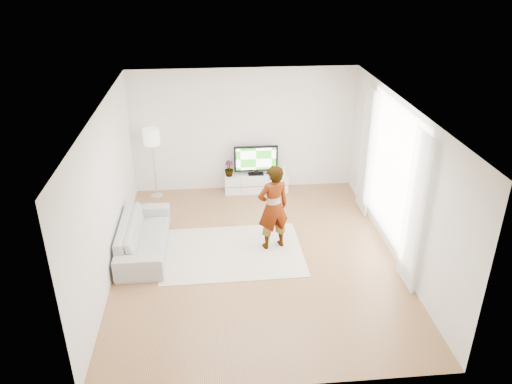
{
  "coord_description": "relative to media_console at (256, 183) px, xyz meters",
  "views": [
    {
      "loc": [
        -0.72,
        -7.61,
        5.07
      ],
      "look_at": [
        0.03,
        0.4,
        1.13
      ],
      "focal_mm": 35.0,
      "sensor_mm": 36.0,
      "label": 1
    }
  ],
  "objects": [
    {
      "name": "sofa",
      "position": [
        -2.29,
        -2.33,
        0.11
      ],
      "size": [
        0.84,
        2.13,
        0.62
      ],
      "primitive_type": "imported",
      "rotation": [
        0.0,
        0.0,
        1.58
      ],
      "color": "#B6B6B1",
      "rests_on": "floor"
    },
    {
      "name": "ceiling",
      "position": [
        -0.25,
        -2.76,
        2.6
      ],
      "size": [
        6.0,
        6.0,
        0.0
      ],
      "primitive_type": "plane",
      "color": "white",
      "rests_on": "wall_back"
    },
    {
      "name": "game_console",
      "position": [
        0.63,
        -0.0,
        0.32
      ],
      "size": [
        0.06,
        0.17,
        0.23
      ],
      "rotation": [
        0.0,
        0.0,
        -0.03
      ],
      "color": "white",
      "rests_on": "media_console"
    },
    {
      "name": "television",
      "position": [
        -0.0,
        0.03,
        0.58
      ],
      "size": [
        0.99,
        0.19,
        0.69
      ],
      "color": "black",
      "rests_on": "media_console"
    },
    {
      "name": "wall_front",
      "position": [
        -0.25,
        -5.76,
        1.2
      ],
      "size": [
        5.0,
        0.02,
        2.8
      ],
      "primitive_type": "cube",
      "color": "white",
      "rests_on": "floor"
    },
    {
      "name": "floor_lamp",
      "position": [
        -2.27,
        -0.06,
        1.15
      ],
      "size": [
        0.36,
        0.36,
        1.6
      ],
      "color": "silver",
      "rests_on": "floor"
    },
    {
      "name": "curtain_near",
      "position": [
        2.15,
        -3.76,
        1.15
      ],
      "size": [
        0.04,
        0.7,
        2.6
      ],
      "primitive_type": "cube",
      "color": "white",
      "rests_on": "floor"
    },
    {
      "name": "potted_plant",
      "position": [
        -0.61,
        0.0,
        0.39
      ],
      "size": [
        0.27,
        0.27,
        0.36
      ],
      "primitive_type": "imported",
      "rotation": [
        0.0,
        0.0,
        0.38
      ],
      "color": "#3F7238",
      "rests_on": "media_console"
    },
    {
      "name": "rug",
      "position": [
        -0.69,
        -2.55,
        -0.2
      ],
      "size": [
        2.61,
        1.9,
        0.01
      ],
      "primitive_type": "cube",
      "rotation": [
        0.0,
        0.0,
        0.01
      ],
      "color": "beige",
      "rests_on": "floor"
    },
    {
      "name": "player",
      "position": [
        0.08,
        -2.43,
        0.63
      ],
      "size": [
        0.69,
        0.56,
        1.65
      ],
      "primitive_type": "imported",
      "rotation": [
        0.0,
        0.0,
        3.44
      ],
      "color": "#334772",
      "rests_on": "rug"
    },
    {
      "name": "wall_back",
      "position": [
        -0.25,
        0.24,
        1.2
      ],
      "size": [
        5.0,
        0.02,
        2.8
      ],
      "primitive_type": "cube",
      "color": "white",
      "rests_on": "floor"
    },
    {
      "name": "floor",
      "position": [
        -0.25,
        -2.76,
        -0.2
      ],
      "size": [
        6.0,
        6.0,
        0.0
      ],
      "primitive_type": "plane",
      "color": "#AC7E4D",
      "rests_on": "ground"
    },
    {
      "name": "wall_right",
      "position": [
        2.25,
        -2.76,
        1.2
      ],
      "size": [
        0.02,
        6.0,
        2.8
      ],
      "primitive_type": "cube",
      "color": "white",
      "rests_on": "floor"
    },
    {
      "name": "window",
      "position": [
        2.23,
        -2.46,
        1.25
      ],
      "size": [
        0.01,
        2.6,
        2.5
      ],
      "primitive_type": "cube",
      "color": "white",
      "rests_on": "wall_right"
    },
    {
      "name": "wall_left",
      "position": [
        -2.75,
        -2.76,
        1.2
      ],
      "size": [
        0.02,
        6.0,
        2.8
      ],
      "primitive_type": "cube",
      "color": "white",
      "rests_on": "floor"
    },
    {
      "name": "curtain_far",
      "position": [
        2.15,
        -1.16,
        1.15
      ],
      "size": [
        0.04,
        0.7,
        2.6
      ],
      "primitive_type": "cube",
      "color": "white",
      "rests_on": "floor"
    },
    {
      "name": "media_console",
      "position": [
        0.0,
        0.0,
        0.0
      ],
      "size": [
        1.45,
        0.41,
        0.41
      ],
      "color": "white",
      "rests_on": "floor"
    }
  ]
}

